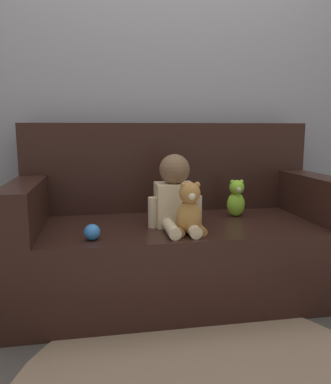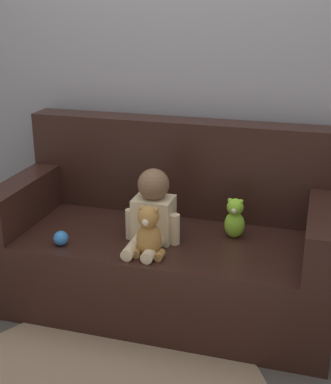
{
  "view_description": "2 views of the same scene",
  "coord_description": "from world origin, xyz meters",
  "px_view_note": "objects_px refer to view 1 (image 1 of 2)",
  "views": [
    {
      "loc": [
        -0.42,
        -2.03,
        0.96
      ],
      "look_at": [
        -0.08,
        -0.04,
        0.61
      ],
      "focal_mm": 35.0,
      "sensor_mm": 36.0,
      "label": 1
    },
    {
      "loc": [
        0.74,
        -2.52,
        1.64
      ],
      "look_at": [
        0.03,
        -0.1,
        0.71
      ],
      "focal_mm": 50.0,
      "sensor_mm": 36.0,
      "label": 2
    }
  ],
  "objects_px": {
    "couch": "(175,234)",
    "plush_toy_side": "(236,198)",
    "teddy_bear_brown": "(190,210)",
    "toy_ball": "(92,232)",
    "person_baby": "(175,197)"
  },
  "relations": [
    {
      "from": "couch",
      "to": "teddy_bear_brown",
      "type": "relative_size",
      "value": 6.76
    },
    {
      "from": "plush_toy_side",
      "to": "toy_ball",
      "type": "distance_m",
      "value": 0.9
    },
    {
      "from": "person_baby",
      "to": "toy_ball",
      "type": "bearing_deg",
      "value": -157.21
    },
    {
      "from": "plush_toy_side",
      "to": "teddy_bear_brown",
      "type": "bearing_deg",
      "value": -137.58
    },
    {
      "from": "person_baby",
      "to": "teddy_bear_brown",
      "type": "distance_m",
      "value": 0.18
    },
    {
      "from": "teddy_bear_brown",
      "to": "toy_ball",
      "type": "xyz_separation_m",
      "value": [
        -0.47,
        -0.01,
        -0.09
      ]
    },
    {
      "from": "couch",
      "to": "person_baby",
      "type": "height_order",
      "value": "couch"
    },
    {
      "from": "couch",
      "to": "plush_toy_side",
      "type": "xyz_separation_m",
      "value": [
        0.36,
        -0.02,
        0.2
      ]
    },
    {
      "from": "couch",
      "to": "plush_toy_side",
      "type": "height_order",
      "value": "couch"
    },
    {
      "from": "plush_toy_side",
      "to": "person_baby",
      "type": "bearing_deg",
      "value": -158.62
    },
    {
      "from": "person_baby",
      "to": "teddy_bear_brown",
      "type": "height_order",
      "value": "person_baby"
    },
    {
      "from": "couch",
      "to": "plush_toy_side",
      "type": "bearing_deg",
      "value": -2.84
    },
    {
      "from": "couch",
      "to": "teddy_bear_brown",
      "type": "xyz_separation_m",
      "value": [
        0.0,
        -0.35,
        0.22
      ]
    },
    {
      "from": "couch",
      "to": "plush_toy_side",
      "type": "relative_size",
      "value": 8.08
    },
    {
      "from": "toy_ball",
      "to": "teddy_bear_brown",
      "type": "bearing_deg",
      "value": 1.12
    }
  ]
}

